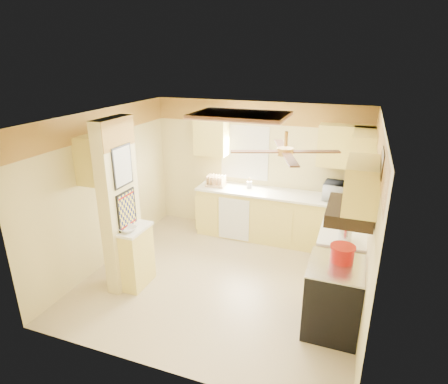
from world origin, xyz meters
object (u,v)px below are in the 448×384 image
at_px(stove, 333,297).
at_px(bowl, 127,229).
at_px(microwave, 341,192).
at_px(kettle, 346,232).
at_px(dutch_oven, 342,253).

distance_m(stove, bowl, 2.89).
xyz_separation_m(stove, microwave, (-0.11, 2.14, 0.63)).
bearing_deg(kettle, stove, -94.10).
xyz_separation_m(microwave, kettle, (0.16, -1.49, -0.03)).
distance_m(microwave, bowl, 3.54).
bearing_deg(microwave, kettle, 101.15).
relative_size(stove, kettle, 3.50).
distance_m(microwave, dutch_oven, 2.02).
bearing_deg(stove, kettle, 85.90).
distance_m(stove, microwave, 2.23).
xyz_separation_m(dutch_oven, kettle, (0.00, 0.53, 0.04)).
xyz_separation_m(microwave, dutch_oven, (0.16, -2.02, -0.08)).
bearing_deg(bowl, kettle, 14.98).
xyz_separation_m(bowl, dutch_oven, (2.88, 0.24, 0.05)).
relative_size(bowl, kettle, 0.93).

